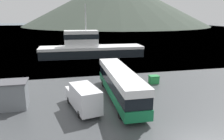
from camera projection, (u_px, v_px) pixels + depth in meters
water_surface at (74, 29)px, 146.53m from camera, size 240.00×240.00×0.00m
hill_backdrop at (115, 2)px, 190.22m from camera, size 157.71×157.71×40.10m
tour_bus at (120, 83)px, 23.18m from camera, size 2.73×13.10×3.16m
delivery_van at (83, 97)px, 20.47m from camera, size 3.11×6.14×2.45m
fishing_boat at (89, 47)px, 46.76m from camera, size 22.13×6.05×10.99m
storage_bin at (154, 79)px, 28.76m from camera, size 1.28×1.06×1.04m
dock_kiosk at (12, 95)px, 20.93m from camera, size 2.95×2.41×2.67m
mooring_bollard at (114, 74)px, 31.74m from camera, size 0.33×0.33×0.91m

